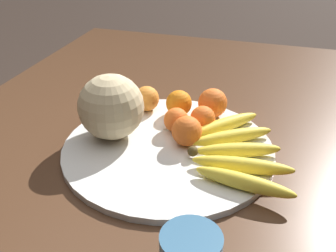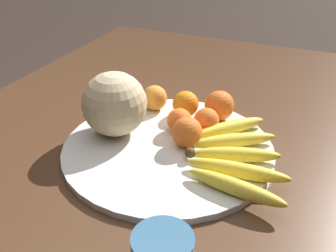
% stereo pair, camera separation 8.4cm
% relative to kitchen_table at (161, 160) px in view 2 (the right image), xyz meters
% --- Properties ---
extents(kitchen_table, '(1.50, 1.06, 0.76)m').
position_rel_kitchen_table_xyz_m(kitchen_table, '(0.00, 0.00, 0.00)').
color(kitchen_table, '#4C301E').
rests_on(kitchen_table, ground_plane).
extents(fruit_bowl, '(0.46, 0.46, 0.01)m').
position_rel_kitchen_table_xyz_m(fruit_bowl, '(-0.08, -0.05, 0.10)').
color(fruit_bowl, white).
rests_on(fruit_bowl, kitchen_table).
extents(melon, '(0.15, 0.15, 0.15)m').
position_rel_kitchen_table_xyz_m(melon, '(-0.07, 0.08, 0.18)').
color(melon, beige).
rests_on(melon, fruit_bowl).
extents(banana_bunch, '(0.31, 0.25, 0.03)m').
position_rel_kitchen_table_xyz_m(banana_bunch, '(-0.08, -0.20, 0.12)').
color(banana_bunch, '#473819').
rests_on(banana_bunch, fruit_bowl).
extents(orange_front_left, '(0.06, 0.06, 0.06)m').
position_rel_kitchen_table_xyz_m(orange_front_left, '(0.07, -0.04, 0.14)').
color(orange_front_left, orange).
rests_on(orange_front_left, fruit_bowl).
extents(orange_front_right, '(0.07, 0.07, 0.07)m').
position_rel_kitchen_table_xyz_m(orange_front_right, '(-0.06, -0.09, 0.14)').
color(orange_front_right, orange).
rests_on(orange_front_right, fruit_bowl).
extents(orange_mid_center, '(0.06, 0.06, 0.06)m').
position_rel_kitchen_table_xyz_m(orange_mid_center, '(0.07, 0.05, 0.14)').
color(orange_mid_center, orange).
rests_on(orange_mid_center, fruit_bowl).
extents(orange_back_left, '(0.06, 0.06, 0.06)m').
position_rel_kitchen_table_xyz_m(orange_back_left, '(-0.01, -0.05, 0.13)').
color(orange_back_left, orange).
rests_on(orange_back_left, fruit_bowl).
extents(orange_back_right, '(0.06, 0.06, 0.06)m').
position_rel_kitchen_table_xyz_m(orange_back_right, '(0.01, -0.11, 0.13)').
color(orange_back_right, orange).
rests_on(orange_back_right, fruit_bowl).
extents(orange_top_small, '(0.07, 0.07, 0.07)m').
position_rel_kitchen_table_xyz_m(orange_top_small, '(0.09, -0.12, 0.14)').
color(orange_top_small, orange).
rests_on(orange_top_small, fruit_bowl).
extents(produce_tag, '(0.08, 0.03, 0.00)m').
position_rel_kitchen_table_xyz_m(produce_tag, '(0.02, -0.04, 0.10)').
color(produce_tag, white).
rests_on(produce_tag, fruit_bowl).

